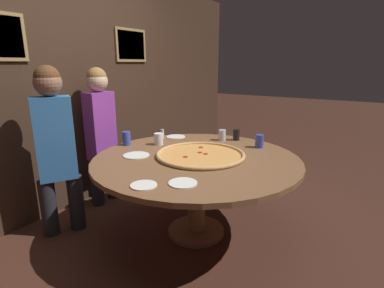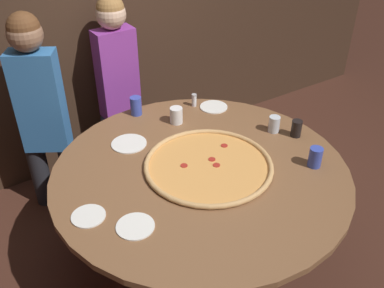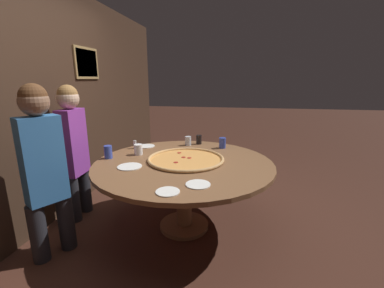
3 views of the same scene
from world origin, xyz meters
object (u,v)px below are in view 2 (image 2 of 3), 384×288
giant_pizza (208,165)px  white_plate_beside_cup (129,144)px  dining_table (200,182)px  white_plate_far_back (88,216)px  diner_side_left (118,77)px  drink_cup_by_shaker (296,128)px  diner_far_left (41,106)px  drink_cup_near_left (274,124)px  drink_cup_front_edge (315,157)px  condiment_shaker (194,100)px  white_plate_right_side (135,226)px  drink_cup_far_left (176,115)px  drink_cup_far_right (136,106)px  white_plate_near_front (214,107)px

giant_pizza → white_plate_beside_cup: (-0.30, 0.49, -0.01)m
dining_table → giant_pizza: (0.05, -0.01, 0.12)m
white_plate_far_back → diner_side_left: diner_side_left is taller
dining_table → drink_cup_by_shaker: drink_cup_by_shaker is taller
dining_table → diner_side_left: 1.26m
dining_table → diner_far_left: (-0.63, 1.07, 0.23)m
drink_cup_by_shaker → drink_cup_near_left: 0.15m
drink_cup_front_edge → white_plate_far_back: 1.36m
condiment_shaker → white_plate_far_back: bearing=-147.7°
white_plate_right_side → diner_far_left: diner_far_left is taller
drink_cup_by_shaker → diner_far_left: bearing=140.9°
diner_far_left → drink_cup_far_left: bearing=176.5°
white_plate_beside_cup → condiment_shaker: (0.64, 0.21, 0.05)m
drink_cup_far_right → white_plate_right_side: (-0.53, -1.03, -0.06)m
drink_cup_far_left → white_plate_beside_cup: (-0.40, -0.07, -0.05)m
giant_pizza → white_plate_near_front: size_ratio=3.80×
drink_cup_front_edge → diner_far_left: 1.88m
drink_cup_far_right → white_plate_far_back: bearing=-130.0°
white_plate_near_front → diner_far_left: (-1.13, 0.49, 0.12)m
giant_pizza → white_plate_beside_cup: 0.57m
drink_cup_far_left → white_plate_far_back: (-0.88, -0.57, -0.05)m
white_plate_right_side → diner_far_left: (-0.07, 1.30, 0.12)m
giant_pizza → drink_cup_far_left: bearing=79.1°
giant_pizza → diner_far_left: (-0.68, 1.08, 0.11)m
drink_cup_near_left → white_plate_right_side: bearing=-165.6°
condiment_shaker → diner_side_left: (-0.36, 0.56, 0.06)m
drink_cup_near_left → white_plate_beside_cup: 0.99m
diner_side_left → diner_far_left: bearing=13.1°
white_plate_near_front → drink_cup_far_right: bearing=157.3°
dining_table → drink_cup_far_right: (-0.03, 0.80, 0.18)m
white_plate_right_side → drink_cup_by_shaker: bearing=8.2°
giant_pizza → drink_cup_far_right: size_ratio=5.75×
drink_cup_near_left → diner_far_left: size_ratio=0.07×
drink_cup_by_shaker → white_plate_beside_cup: size_ratio=0.50×
white_plate_near_front → white_plate_beside_cup: (-0.75, -0.11, 0.00)m
drink_cup_front_edge → condiment_shaker: size_ratio=1.30×
drink_cup_far_left → drink_cup_near_left: bearing=-42.7°
drink_cup_far_right → drink_cup_by_shaker: (0.77, -0.85, -0.01)m
drink_cup_by_shaker → white_plate_near_front: size_ratio=0.56×
drink_cup_by_shaker → drink_cup_front_edge: drink_cup_front_edge is taller
white_plate_near_front → diner_side_left: size_ratio=0.14×
drink_cup_far_left → diner_far_left: 0.95m
drink_cup_far_right → drink_cup_far_left: size_ratio=1.18×
drink_cup_near_left → white_plate_right_side: drink_cup_near_left is taller
drink_cup_far_right → drink_cup_front_edge: bearing=-61.7°
giant_pizza → drink_cup_far_right: bearing=95.3°
giant_pizza → drink_cup_front_edge: drink_cup_front_edge is taller
giant_pizza → drink_cup_far_left: 0.57m
white_plate_far_back → condiment_shaker: (1.12, 0.71, 0.05)m
white_plate_near_front → white_plate_beside_cup: same height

